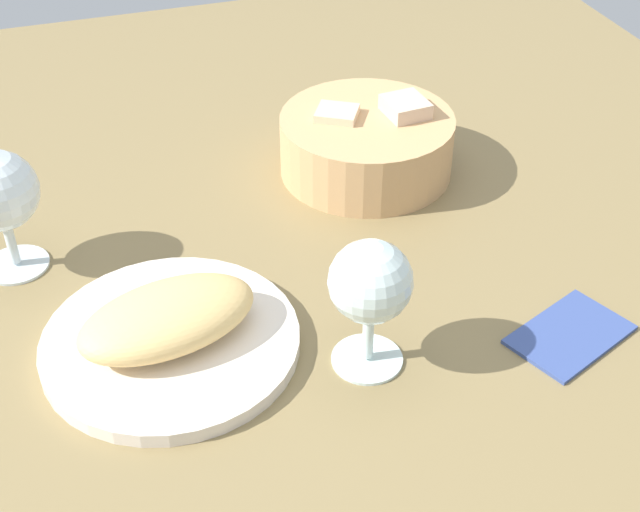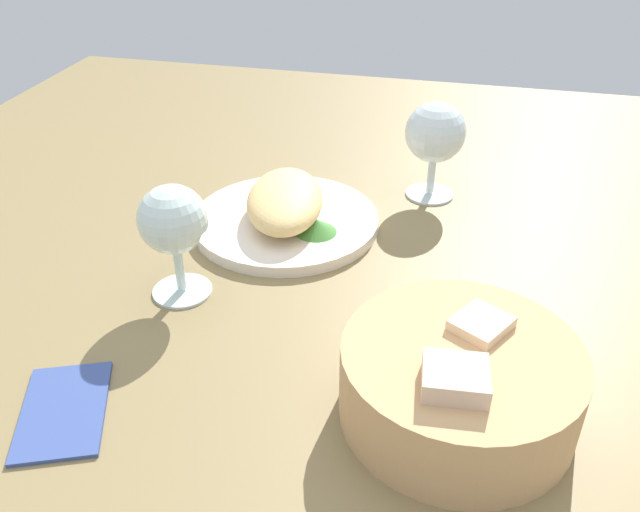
{
  "view_description": "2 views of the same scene",
  "coord_description": "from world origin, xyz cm",
  "px_view_note": "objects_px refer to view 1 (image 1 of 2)",
  "views": [
    {
      "loc": [
        -14.67,
        -67.37,
        54.73
      ],
      "look_at": [
        6.07,
        -4.61,
        3.97
      ],
      "focal_mm": 49.5,
      "sensor_mm": 36.0,
      "label": 1
    },
    {
      "loc": [
        60.04,
        12.41,
        42.16
      ],
      "look_at": [
        2.43,
        -1.24,
        3.89
      ],
      "focal_mm": 37.48,
      "sensor_mm": 36.0,
      "label": 2
    }
  ],
  "objects_px": {
    "bread_basket": "(367,143)",
    "folded_napkin": "(570,333)",
    "plate": "(171,342)",
    "wine_glass_near": "(370,287)"
  },
  "relations": [
    {
      "from": "folded_napkin",
      "to": "wine_glass_near",
      "type": "bearing_deg",
      "value": 148.86
    },
    {
      "from": "wine_glass_near",
      "to": "folded_napkin",
      "type": "xyz_separation_m",
      "value": [
        0.19,
        -0.03,
        -0.08
      ]
    },
    {
      "from": "bread_basket",
      "to": "folded_napkin",
      "type": "xyz_separation_m",
      "value": [
        0.08,
        -0.33,
        -0.03
      ]
    },
    {
      "from": "wine_glass_near",
      "to": "folded_napkin",
      "type": "distance_m",
      "value": 0.2
    },
    {
      "from": "bread_basket",
      "to": "wine_glass_near",
      "type": "height_order",
      "value": "wine_glass_near"
    },
    {
      "from": "bread_basket",
      "to": "wine_glass_near",
      "type": "relative_size",
      "value": 1.58
    },
    {
      "from": "plate",
      "to": "wine_glass_near",
      "type": "height_order",
      "value": "wine_glass_near"
    },
    {
      "from": "plate",
      "to": "bread_basket",
      "type": "xyz_separation_m",
      "value": [
        0.27,
        0.23,
        0.03
      ]
    },
    {
      "from": "plate",
      "to": "folded_napkin",
      "type": "bearing_deg",
      "value": -15.84
    },
    {
      "from": "wine_glass_near",
      "to": "folded_napkin",
      "type": "height_order",
      "value": "wine_glass_near"
    }
  ]
}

